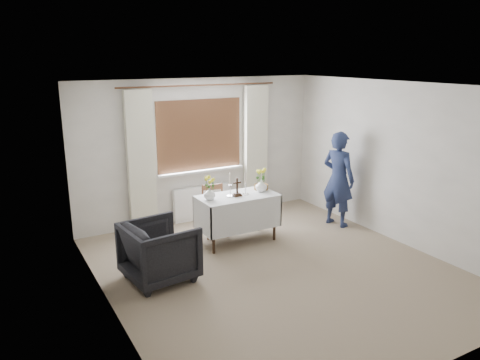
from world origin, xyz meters
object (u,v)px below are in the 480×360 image
at_px(armchair, 160,251).
at_px(person, 338,179).
at_px(wooden_cross, 237,187).
at_px(wooden_chair, 215,211).
at_px(flower_vase_left, 210,194).
at_px(altar_table, 237,219).
at_px(flower_vase_right, 261,186).

bearing_deg(armchair, person, -88.67).
relative_size(armchair, person, 0.53).
bearing_deg(wooden_cross, armchair, -155.75).
relative_size(wooden_chair, wooden_cross, 2.89).
bearing_deg(armchair, wooden_chair, -58.01).
relative_size(wooden_cross, flower_vase_left, 1.54).
distance_m(armchair, flower_vase_left, 1.32).
bearing_deg(wooden_chair, altar_table, -53.84).
xyz_separation_m(armchair, flower_vase_right, (1.96, 0.65, 0.47)).
xyz_separation_m(altar_table, wooden_cross, (-0.02, -0.03, 0.52)).
distance_m(wooden_chair, flower_vase_left, 0.66).
height_order(person, flower_vase_right, person).
bearing_deg(person, altar_table, 68.89).
xyz_separation_m(wooden_chair, person, (2.06, -0.59, 0.41)).
relative_size(wooden_chair, flower_vase_right, 4.25).
height_order(altar_table, armchair, armchair).
distance_m(wooden_chair, armchair, 1.71).
bearing_deg(person, flower_vase_left, 69.58).
bearing_deg(wooden_cross, flower_vase_left, 176.29).
bearing_deg(flower_vase_left, wooden_chair, 54.81).
distance_m(wooden_chair, person, 2.19).
height_order(wooden_chair, flower_vase_left, flower_vase_left).
bearing_deg(wooden_chair, wooden_cross, -57.68).
bearing_deg(flower_vase_left, person, -4.63).
xyz_separation_m(altar_table, armchair, (-1.52, -0.64, 0.01)).
relative_size(wooden_chair, armchair, 0.96).
relative_size(person, flower_vase_left, 8.79).
height_order(altar_table, wooden_cross, wooden_cross).
relative_size(wooden_chair, flower_vase_left, 4.43).
xyz_separation_m(altar_table, flower_vase_left, (-0.47, 0.02, 0.47)).
bearing_deg(armchair, altar_table, -73.60).
bearing_deg(flower_vase_right, altar_table, -179.11).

